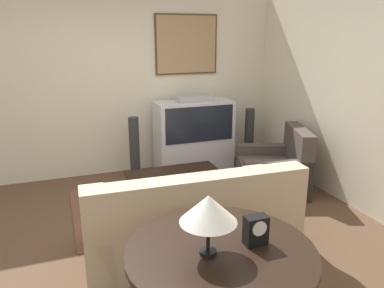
{
  "coord_description": "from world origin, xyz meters",
  "views": [
    {
      "loc": [
        -0.71,
        -3.42,
        2.05
      ],
      "look_at": [
        0.81,
        0.73,
        0.75
      ],
      "focal_mm": 35.0,
      "sensor_mm": 36.0,
      "label": 1
    }
  ],
  "objects": [
    {
      "name": "area_rug",
      "position": [
        0.52,
        0.74,
        0.01
      ],
      "size": [
        2.37,
        1.62,
        0.01
      ],
      "color": "brown",
      "rests_on": "ground_plane"
    },
    {
      "name": "wall_back",
      "position": [
        0.02,
        2.13,
        1.36
      ],
      "size": [
        12.0,
        0.1,
        2.7
      ],
      "color": "beige",
      "rests_on": "ground_plane"
    },
    {
      "name": "ground_plane",
      "position": [
        0.0,
        0.0,
        0.0
      ],
      "size": [
        12.0,
        12.0,
        0.0
      ],
      "primitive_type": "plane",
      "color": "brown"
    },
    {
      "name": "coffee_table",
      "position": [
        0.58,
        0.68,
        0.37
      ],
      "size": [
        1.15,
        0.64,
        0.41
      ],
      "color": "black",
      "rests_on": "ground_plane"
    },
    {
      "name": "wall_right",
      "position": [
        2.63,
        0.0,
        1.35
      ],
      "size": [
        0.06,
        12.0,
        2.7
      ],
      "color": "beige",
      "rests_on": "ground_plane"
    },
    {
      "name": "couch",
      "position": [
        0.4,
        -0.36,
        0.32
      ],
      "size": [
        2.05,
        0.95,
        0.88
      ],
      "rotation": [
        0.0,
        0.0,
        3.1
      ],
      "color": "#CCB289",
      "rests_on": "ground_plane"
    },
    {
      "name": "tv",
      "position": [
        1.22,
        1.76,
        0.56
      ],
      "size": [
        1.16,
        0.52,
        1.18
      ],
      "color": "silver",
      "rests_on": "ground_plane"
    },
    {
      "name": "console_table",
      "position": [
        0.19,
        -1.51,
        0.67
      ],
      "size": [
        1.23,
        1.23,
        0.73
      ],
      "color": "black",
      "rests_on": "ground_plane"
    },
    {
      "name": "table_lamp",
      "position": [
        0.09,
        -1.53,
        1.03
      ],
      "size": [
        0.36,
        0.36,
        0.4
      ],
      "color": "black",
      "rests_on": "console_table"
    },
    {
      "name": "speaker_tower_left",
      "position": [
        0.29,
        1.71,
        0.43
      ],
      "size": [
        0.25,
        0.25,
        0.92
      ],
      "color": "black",
      "rests_on": "ground_plane"
    },
    {
      "name": "speaker_tower_right",
      "position": [
        2.15,
        1.71,
        0.43
      ],
      "size": [
        0.25,
        0.25,
        0.92
      ],
      "color": "black",
      "rests_on": "ground_plane"
    },
    {
      "name": "armchair",
      "position": [
        1.99,
        0.66,
        0.28
      ],
      "size": [
        1.1,
        1.11,
        0.86
      ],
      "rotation": [
        0.0,
        0.0,
        -1.91
      ],
      "color": "#473D38",
      "rests_on": "ground_plane"
    },
    {
      "name": "mantel_clock",
      "position": [
        0.43,
        -1.53,
        0.83
      ],
      "size": [
        0.15,
        0.1,
        0.2
      ],
      "color": "black",
      "rests_on": "console_table"
    }
  ]
}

